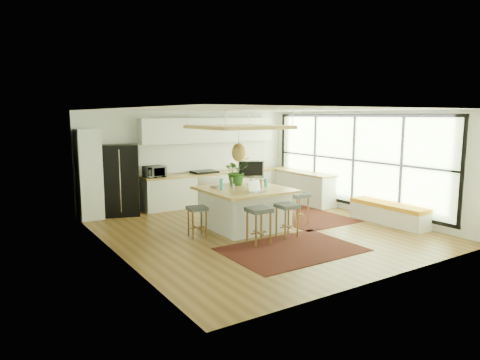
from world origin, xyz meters
TOP-DOWN VIEW (x-y plane):
  - floor at (0.00, 0.00)m, footprint 7.00×7.00m
  - ceiling at (0.00, 0.00)m, footprint 7.00×7.00m
  - wall_back at (0.00, 3.50)m, footprint 6.50×0.00m
  - wall_front at (0.00, -3.50)m, footprint 6.50×0.00m
  - wall_left at (-3.25, 0.00)m, footprint 0.00×7.00m
  - wall_right at (3.25, 0.00)m, footprint 0.00×7.00m
  - window_wall at (3.22, 0.00)m, footprint 0.10×6.20m
  - pantry at (-2.95, 3.18)m, footprint 0.55×0.60m
  - back_counter_base at (0.55, 3.18)m, footprint 4.20×0.60m
  - back_counter_top at (0.55, 3.18)m, footprint 4.24×0.64m
  - backsplash at (0.55, 3.48)m, footprint 4.20×0.02m
  - upper_cabinets at (0.55, 3.32)m, footprint 4.20×0.34m
  - range at (0.30, 3.18)m, footprint 0.76×0.62m
  - right_counter_base at (2.93, 2.00)m, footprint 0.60×2.50m
  - right_counter_top at (2.93, 2.00)m, footprint 0.64×2.54m
  - window_bench at (2.95, -1.20)m, footprint 0.52×2.00m
  - ceiling_panel at (-0.30, 0.40)m, footprint 1.86×1.86m
  - rug_near at (-0.31, -1.54)m, footprint 2.60×1.80m
  - rug_right at (1.71, 0.52)m, footprint 1.80×2.60m
  - fridge at (-2.15, 3.18)m, footprint 1.10×0.98m
  - island at (-0.18, 0.33)m, footprint 1.85×1.85m
  - stool_near_left at (-0.64, -0.88)m, footprint 0.46×0.46m
  - stool_near_right at (0.17, -0.78)m, footprint 0.44×0.44m
  - stool_right_front at (1.09, -0.06)m, footprint 0.46×0.46m
  - stool_right_back at (0.95, 0.79)m, footprint 0.50×0.50m
  - stool_left_side at (-1.44, 0.26)m, footprint 0.44×0.44m
  - laptop at (-0.21, -0.23)m, footprint 0.39×0.40m
  - monitor at (0.26, 0.73)m, footprint 0.65×0.52m
  - microwave at (-1.24, 3.14)m, footprint 0.58×0.35m
  - island_plant at (-0.09, 0.83)m, footprint 0.64×0.71m
  - island_bowl at (-0.73, 0.78)m, footprint 0.25×0.25m
  - island_bottle_0 at (-0.73, 0.43)m, footprint 0.07×0.07m
  - island_bottle_1 at (-0.58, 0.18)m, footprint 0.07×0.07m
  - island_bottle_2 at (0.07, 0.03)m, footprint 0.07×0.07m
  - island_bottle_3 at (0.17, 0.38)m, footprint 0.07×0.07m
  - island_bottle_4 at (-0.38, 0.58)m, footprint 0.07×0.07m
  - island_bottle_5 at (0.32, 0.23)m, footprint 0.07×0.07m

SIDE VIEW (x-z plane):
  - floor at x=0.00m, z-range 0.00..0.00m
  - rug_near at x=-0.31m, z-range 0.00..0.01m
  - rug_right at x=1.71m, z-range 0.00..0.01m
  - window_bench at x=2.95m, z-range 0.00..0.50m
  - stool_near_left at x=-0.64m, z-range -0.02..0.73m
  - stool_near_right at x=0.17m, z-range 0.00..0.71m
  - stool_right_front at x=1.09m, z-range -0.02..0.73m
  - stool_right_back at x=0.95m, z-range 0.01..0.70m
  - stool_left_side at x=-1.44m, z-range 0.03..0.68m
  - back_counter_base at x=0.55m, z-range 0.00..0.88m
  - right_counter_base at x=2.93m, z-range 0.00..0.88m
  - island at x=-0.18m, z-range 0.00..0.93m
  - range at x=0.30m, z-range 0.00..1.00m
  - back_counter_top at x=0.55m, z-range 0.88..0.93m
  - right_counter_top at x=2.93m, z-range 0.88..0.93m
  - fridge at x=-2.15m, z-range 0.00..1.85m
  - island_bowl at x=-0.73m, z-range 0.93..0.98m
  - island_bottle_0 at x=-0.73m, z-range 0.93..1.12m
  - island_bottle_1 at x=-0.58m, z-range 0.93..1.12m
  - island_bottle_2 at x=0.07m, z-range 0.93..1.12m
  - island_bottle_3 at x=0.17m, z-range 0.93..1.12m
  - island_bottle_4 at x=-0.38m, z-range 0.93..1.12m
  - island_bottle_5 at x=0.32m, z-range 0.93..1.12m
  - laptop at x=-0.21m, z-range 0.92..1.18m
  - microwave at x=-1.24m, z-range 0.93..1.30m
  - pantry at x=-2.95m, z-range 0.00..2.25m
  - monitor at x=0.26m, z-range 0.90..1.48m
  - island_plant at x=-0.09m, z-range 0.93..1.46m
  - wall_back at x=0.00m, z-range -1.90..4.60m
  - wall_front at x=0.00m, z-range -1.90..4.60m
  - wall_left at x=-3.25m, z-range -2.15..4.85m
  - wall_right at x=3.25m, z-range -2.15..4.85m
  - backsplash at x=0.55m, z-range 0.95..1.75m
  - window_wall at x=3.22m, z-range 0.10..2.70m
  - ceiling_panel at x=-0.30m, z-range 1.65..2.45m
  - upper_cabinets at x=0.55m, z-range 1.80..2.50m
  - ceiling at x=0.00m, z-range 2.70..2.70m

